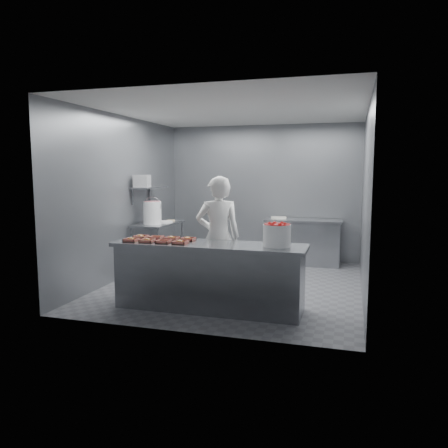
{
  "coord_description": "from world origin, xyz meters",
  "views": [
    {
      "loc": [
        1.81,
        -6.8,
        1.87
      ],
      "look_at": [
        -0.13,
        -0.2,
        1.02
      ],
      "focal_mm": 35.0,
      "sensor_mm": 36.0,
      "label": 1
    }
  ],
  "objects": [
    {
      "name": "tray_4",
      "position": [
        -1.07,
        -1.21,
        0.92
      ],
      "size": [
        0.19,
        0.18,
        0.06
      ],
      "color": "tan",
      "rests_on": "service_counter"
    },
    {
      "name": "appliance",
      "position": [
        -1.82,
        0.33,
        1.67
      ],
      "size": [
        0.31,
        0.33,
        0.22
      ],
      "primitive_type": "cube",
      "rotation": [
        0.0,
        0.0,
        0.19
      ],
      "color": "gray",
      "rests_on": "wall_shelf"
    },
    {
      "name": "paper_stack",
      "position": [
        0.41,
        1.9,
        0.92
      ],
      "size": [
        0.33,
        0.26,
        0.04
      ],
      "primitive_type": "cube",
      "rotation": [
        0.0,
        0.0,
        0.15
      ],
      "color": "silver",
      "rests_on": "back_counter"
    },
    {
      "name": "tray_5",
      "position": [
        -0.83,
        -1.21,
        0.92
      ],
      "size": [
        0.19,
        0.18,
        0.04
      ],
      "color": "tan",
      "rests_on": "service_counter"
    },
    {
      "name": "rag",
      "position": [
        -1.51,
        0.89,
        0.91
      ],
      "size": [
        0.18,
        0.16,
        0.02
      ],
      "primitive_type": "cube",
      "rotation": [
        0.0,
        0.0,
        0.34
      ],
      "color": "#CCB28C",
      "rests_on": "prep_table"
    },
    {
      "name": "wall_back",
      "position": [
        0.0,
        2.25,
        1.4
      ],
      "size": [
        4.0,
        0.04,
        2.8
      ],
      "primitive_type": "cube",
      "color": "slate",
      "rests_on": "ground"
    },
    {
      "name": "back_counter",
      "position": [
        0.9,
        1.9,
        0.45
      ],
      "size": [
        1.5,
        0.6,
        0.9
      ],
      "color": "slate",
      "rests_on": "ground"
    },
    {
      "name": "ceiling",
      "position": [
        0.0,
        0.0,
        2.8
      ],
      "size": [
        4.5,
        4.5,
        0.0
      ],
      "primitive_type": "plane",
      "rotation": [
        3.14,
        0.0,
        0.0
      ],
      "color": "white",
      "rests_on": "wall_back"
    },
    {
      "name": "bucket_lid",
      "position": [
        -1.54,
        0.65,
        0.91
      ],
      "size": [
        0.34,
        0.34,
        0.02
      ],
      "primitive_type": "cylinder",
      "rotation": [
        0.0,
        0.0,
        0.13
      ],
      "color": "white",
      "rests_on": "prep_table"
    },
    {
      "name": "wall_right",
      "position": [
        2.0,
        0.0,
        1.4
      ],
      "size": [
        0.04,
        4.5,
        2.8
      ],
      "primitive_type": "cube",
      "color": "slate",
      "rests_on": "ground"
    },
    {
      "name": "glaze_bucket",
      "position": [
        -1.65,
        0.37,
        1.11
      ],
      "size": [
        0.34,
        0.32,
        0.5
      ],
      "color": "white",
      "rests_on": "prep_table"
    },
    {
      "name": "tray_7",
      "position": [
        -0.35,
        -1.21,
        0.92
      ],
      "size": [
        0.19,
        0.18,
        0.06
      ],
      "color": "tan",
      "rests_on": "service_counter"
    },
    {
      "name": "tray_0",
      "position": [
        -1.07,
        -1.49,
        0.92
      ],
      "size": [
        0.19,
        0.18,
        0.06
      ],
      "color": "tan",
      "rests_on": "service_counter"
    },
    {
      "name": "wall_left",
      "position": [
        -2.0,
        0.0,
        1.4
      ],
      "size": [
        0.04,
        4.5,
        2.8
      ],
      "primitive_type": "cube",
      "color": "slate",
      "rests_on": "ground"
    },
    {
      "name": "floor",
      "position": [
        0.0,
        0.0,
        0.0
      ],
      "size": [
        4.5,
        4.5,
        0.0
      ],
      "primitive_type": "plane",
      "color": "#4C4C51",
      "rests_on": "ground"
    },
    {
      "name": "prep_table",
      "position": [
        -1.65,
        0.6,
        0.59
      ],
      "size": [
        0.6,
        1.2,
        0.9
      ],
      "color": "slate",
      "rests_on": "ground"
    },
    {
      "name": "tray_1",
      "position": [
        -0.83,
        -1.49,
        0.92
      ],
      "size": [
        0.19,
        0.18,
        0.06
      ],
      "color": "tan",
      "rests_on": "service_counter"
    },
    {
      "name": "tray_3",
      "position": [
        -0.35,
        -1.49,
        0.92
      ],
      "size": [
        0.19,
        0.18,
        0.06
      ],
      "color": "tan",
      "rests_on": "service_counter"
    },
    {
      "name": "strawberry_tub",
      "position": [
        0.91,
        -1.32,
        1.06
      ],
      "size": [
        0.35,
        0.35,
        0.29
      ],
      "color": "white",
      "rests_on": "service_counter"
    },
    {
      "name": "worker",
      "position": [
        -0.06,
        -0.75,
        0.89
      ],
      "size": [
        0.77,
        0.65,
        1.79
      ],
      "primitive_type": "imported",
      "rotation": [
        0.0,
        0.0,
        3.56
      ],
      "color": "white",
      "rests_on": "ground"
    },
    {
      "name": "tray_2",
      "position": [
        -0.59,
        -1.49,
        0.92
      ],
      "size": [
        0.19,
        0.18,
        0.04
      ],
      "color": "tan",
      "rests_on": "service_counter"
    },
    {
      "name": "tray_6",
      "position": [
        -0.59,
        -1.21,
        0.92
      ],
      "size": [
        0.19,
        0.18,
        0.06
      ],
      "color": "tan",
      "rests_on": "service_counter"
    },
    {
      "name": "service_counter",
      "position": [
        0.0,
        -1.35,
        0.45
      ],
      "size": [
        2.6,
        0.7,
        0.9
      ],
      "color": "slate",
      "rests_on": "ground"
    },
    {
      "name": "wall_shelf",
      "position": [
        -1.82,
        0.6,
        1.55
      ],
      "size": [
        0.35,
        0.9,
        0.03
      ],
      "primitive_type": "cube",
      "color": "slate",
      "rests_on": "wall_left"
    }
  ]
}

